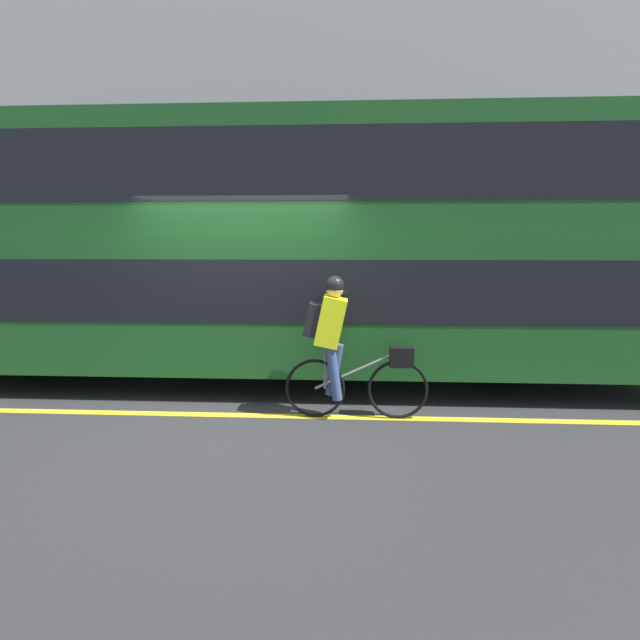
% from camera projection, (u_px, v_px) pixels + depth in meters
% --- Properties ---
extents(ground_plane, '(80.00, 80.00, 0.00)m').
position_uv_depth(ground_plane, '(241.00, 410.00, 5.92)').
color(ground_plane, '#2D2D30').
extents(road_center_line, '(50.00, 0.14, 0.01)m').
position_uv_depth(road_center_line, '(237.00, 415.00, 5.72)').
color(road_center_line, yellow).
rests_on(road_center_line, ground_plane).
extents(sidewalk_curb, '(60.00, 1.88, 0.14)m').
position_uv_depth(sidewalk_curb, '(290.00, 329.00, 10.97)').
color(sidewalk_curb, '#A8A399').
rests_on(sidewalk_curb, ground_plane).
extents(building_facade, '(60.00, 0.30, 7.58)m').
position_uv_depth(building_facade, '(294.00, 162.00, 11.47)').
color(building_facade, '#9E9EA3').
rests_on(building_facade, ground_plane).
extents(bus, '(11.15, 2.61, 3.52)m').
position_uv_depth(bus, '(265.00, 241.00, 7.05)').
color(bus, black).
rests_on(bus, ground_plane).
extents(cyclist_on_bike, '(1.60, 0.32, 1.61)m').
position_uv_depth(cyclist_on_bike, '(341.00, 343.00, 5.52)').
color(cyclist_on_bike, black).
rests_on(cyclist_on_bike, ground_plane).
extents(trash_bin, '(0.60, 0.60, 0.86)m').
position_uv_depth(trash_bin, '(185.00, 306.00, 10.93)').
color(trash_bin, '#194C23').
rests_on(trash_bin, sidewalk_curb).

